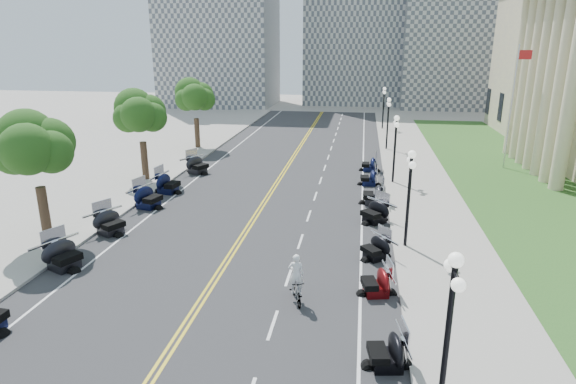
{
  "coord_description": "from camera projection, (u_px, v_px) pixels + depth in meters",
  "views": [
    {
      "loc": [
        6.15,
        -19.36,
        10.01
      ],
      "look_at": [
        2.18,
        6.29,
        2.0
      ],
      "focal_mm": 30.0,
      "sensor_mm": 36.0,
      "label": 1
    }
  ],
  "objects": [
    {
      "name": "edge_line_south",
      "position": [
        171.0,
        198.0,
        32.51
      ],
      "size": [
        0.12,
        90.0,
        0.0
      ],
      "primitive_type": "cube",
      "color": "white",
      "rests_on": "road"
    },
    {
      "name": "lane_dash_11",
      "position": [
        325.0,
        168.0,
        40.55
      ],
      "size": [
        0.12,
        2.0,
        0.0
      ],
      "primitive_type": "cube",
      "color": "white",
      "rests_on": "road"
    },
    {
      "name": "centerline_yellow_a",
      "position": [
        262.0,
        203.0,
        31.59
      ],
      "size": [
        0.12,
        90.0,
        0.0
      ],
      "primitive_type": "cube",
      "color": "yellow",
      "rests_on": "road"
    },
    {
      "name": "ground",
      "position": [
        220.0,
        271.0,
        22.13
      ],
      "size": [
        160.0,
        160.0,
        0.0
      ],
      "primitive_type": "plane",
      "color": "gray"
    },
    {
      "name": "distant_block_a",
      "position": [
        219.0,
        25.0,
        79.48
      ],
      "size": [
        18.0,
        14.0,
        26.0
      ],
      "primitive_type": "cube",
      "color": "gray",
      "rests_on": "ground"
    },
    {
      "name": "motorcycle_s_5",
      "position": [
        63.0,
        253.0,
        22.18
      ],
      "size": [
        2.87,
        2.87,
        1.51
      ],
      "primitive_type": null,
      "rotation": [
        0.0,
        0.0,
        1.14
      ],
      "color": "black",
      "rests_on": "road"
    },
    {
      "name": "motorcycle_n_9",
      "position": [
        369.0,
        176.0,
        35.43
      ],
      "size": [
        1.98,
        1.98,
        1.32
      ],
      "primitive_type": null,
      "rotation": [
        0.0,
        0.0,
        -1.52
      ],
      "color": "black",
      "rests_on": "road"
    },
    {
      "name": "motorcycle_n_5",
      "position": [
        376.0,
        281.0,
        19.9
      ],
      "size": [
        2.17,
        2.17,
        1.27
      ],
      "primitive_type": null,
      "rotation": [
        0.0,
        0.0,
        -1.35
      ],
      "color": "#590A0C",
      "rests_on": "road"
    },
    {
      "name": "motorcycle_s_7",
      "position": [
        148.0,
        196.0,
        30.47
      ],
      "size": [
        2.72,
        2.72,
        1.57
      ],
      "primitive_type": null,
      "rotation": [
        0.0,
        0.0,
        1.32
      ],
      "color": "black",
      "rests_on": "road"
    },
    {
      "name": "lane_dash_6",
      "position": [
        289.0,
        276.0,
        21.66
      ],
      "size": [
        0.12,
        2.0,
        0.0
      ],
      "primitive_type": "cube",
      "color": "white",
      "rests_on": "road"
    },
    {
      "name": "lawn",
      "position": [
        510.0,
        181.0,
        36.56
      ],
      "size": [
        9.0,
        60.0,
        0.1
      ],
      "primitive_type": "cube",
      "color": "#356023",
      "rests_on": "ground"
    },
    {
      "name": "street_lamp_5",
      "position": [
        383.0,
        108.0,
        57.88
      ],
      "size": [
        0.5,
        1.2,
        4.9
      ],
      "primitive_type": null,
      "color": "black",
      "rests_on": "sidewalk_north"
    },
    {
      "name": "motorcycle_n_10",
      "position": [
        369.0,
        163.0,
        39.39
      ],
      "size": [
        1.94,
        1.94,
        1.31
      ],
      "primitive_type": null,
      "rotation": [
        0.0,
        0.0,
        -1.61
      ],
      "color": "black",
      "rests_on": "road"
    },
    {
      "name": "motorcycle_n_6",
      "position": [
        376.0,
        247.0,
        23.22
      ],
      "size": [
        2.52,
        2.52,
        1.26
      ],
      "primitive_type": null,
      "rotation": [
        0.0,
        0.0,
        -0.93
      ],
      "color": "black",
      "rests_on": "road"
    },
    {
      "name": "distant_block_c",
      "position": [
        466.0,
        37.0,
        77.05
      ],
      "size": [
        20.0,
        14.0,
        22.0
      ],
      "primitive_type": "cube",
      "color": "gray",
      "rests_on": "ground"
    },
    {
      "name": "edge_line_north",
      "position": [
        362.0,
        208.0,
        30.64
      ],
      "size": [
        0.12,
        90.0,
        0.0
      ],
      "primitive_type": "cube",
      "color": "white",
      "rests_on": "road"
    },
    {
      "name": "flagpole",
      "position": [
        511.0,
        109.0,
        38.8
      ],
      "size": [
        1.1,
        0.2,
        10.0
      ],
      "primitive_type": null,
      "color": "silver",
      "rests_on": "ground"
    },
    {
      "name": "distant_block_b",
      "position": [
        354.0,
        13.0,
        81.34
      ],
      "size": [
        16.0,
        12.0,
        30.0
      ],
      "primitive_type": "cube",
      "color": "gray",
      "rests_on": "ground"
    },
    {
      "name": "lane_dash_13",
      "position": [
        331.0,
        148.0,
        48.1
      ],
      "size": [
        0.12,
        2.0,
        0.0
      ],
      "primitive_type": "cube",
      "color": "white",
      "rests_on": "road"
    },
    {
      "name": "centerline_yellow_b",
      "position": [
        266.0,
        203.0,
        31.56
      ],
      "size": [
        0.12,
        90.0,
        0.0
      ],
      "primitive_type": "cube",
      "color": "yellow",
      "rests_on": "road"
    },
    {
      "name": "street_lamp_3",
      "position": [
        395.0,
        150.0,
        35.22
      ],
      "size": [
        0.5,
        1.2,
        4.9
      ],
      "primitive_type": null,
      "color": "black",
      "rests_on": "sidewalk_north"
    },
    {
      "name": "sidewalk_south",
      "position": [
        114.0,
        195.0,
        33.09
      ],
      "size": [
        5.0,
        90.0,
        0.15
      ],
      "primitive_type": "cube",
      "color": "#9E9991",
      "rests_on": "ground"
    },
    {
      "name": "motorcycle_s_6",
      "position": [
        110.0,
        221.0,
        26.27
      ],
      "size": [
        2.83,
        2.83,
        1.47
      ],
      "primitive_type": null,
      "rotation": [
        0.0,
        0.0,
        1.08
      ],
      "color": "black",
      "rests_on": "road"
    },
    {
      "name": "lane_dash_17",
      "position": [
        339.0,
        123.0,
        63.21
      ],
      "size": [
        0.12,
        2.0,
        0.0
      ],
      "primitive_type": "cube",
      "color": "white",
      "rests_on": "road"
    },
    {
      "name": "sidewalk_north",
      "position": [
        429.0,
        210.0,
        30.02
      ],
      "size": [
        5.0,
        90.0,
        0.15
      ],
      "primitive_type": "cube",
      "color": "#9E9991",
      "rests_on": "ground"
    },
    {
      "name": "street_lamp_2",
      "position": [
        408.0,
        200.0,
        23.89
      ],
      "size": [
        0.5,
        1.2,
        4.9
      ],
      "primitive_type": null,
      "color": "black",
      "rests_on": "sidewalk_north"
    },
    {
      "name": "lane_dash_10",
      "position": [
        321.0,
        180.0,
        36.77
      ],
      "size": [
        0.12,
        2.0,
        0.0
      ],
      "primitive_type": "cube",
      "color": "white",
      "rests_on": "road"
    },
    {
      "name": "lane_dash_16",
      "position": [
        338.0,
        128.0,
        59.43
      ],
      "size": [
        0.12,
        2.0,
        0.0
      ],
      "primitive_type": "cube",
      "color": "white",
      "rests_on": "road"
    },
    {
      "name": "motorcycle_s_8",
      "position": [
        168.0,
        182.0,
        33.53
      ],
      "size": [
        2.48,
        2.48,
        1.54
      ],
      "primitive_type": null,
      "rotation": [
        0.0,
        0.0,
        1.44
      ],
      "color": "black",
      "rests_on": "road"
    },
    {
      "name": "tree_2",
      "position": [
        35.0,
        154.0,
        24.08
      ],
      "size": [
        4.8,
        4.8,
        9.2
      ],
      "primitive_type": null,
      "color": "#235619",
      "rests_on": "sidewalk_south"
    },
    {
      "name": "lane_dash_19",
      "position": [
        342.0,
        115.0,
        70.77
      ],
      "size": [
        0.12,
        2.0,
        0.0
      ],
      "primitive_type": "cube",
      "color": "white",
      "rests_on": "road"
    },
    {
      "name": "road",
      "position": [
        264.0,
        203.0,
        31.58
      ],
      "size": [
        16.0,
        90.0,
        0.01
      ],
      "primitive_type": "cube",
      "color": "#333335",
      "rests_on": "ground"
    },
    {
      "name": "lane_dash_15",
      "position": [
        336.0,
        134.0,
        55.66
      ],
      "size": [
        0.12,
        2.0,
        0.0
      ],
      "primitive_type": "cube",
      "color": "white",
      "rests_on": "road"
    },
    {
      "name": "street_lamp_1",
      "position": [
        447.0,
        340.0,
        12.56
      ],
      "size": [
        0.5,
        1.2,
        4.9
      ],
      "primitive_type": null,
      "color": "black",
      "rests_on": "sidewalk_north"
    },
    {
      "name": "tree_4",
      "position": [
        195.0,
        100.0,
        46.75
      ],
      "size": [
        4.8,
        4.8,
        9.2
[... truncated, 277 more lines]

